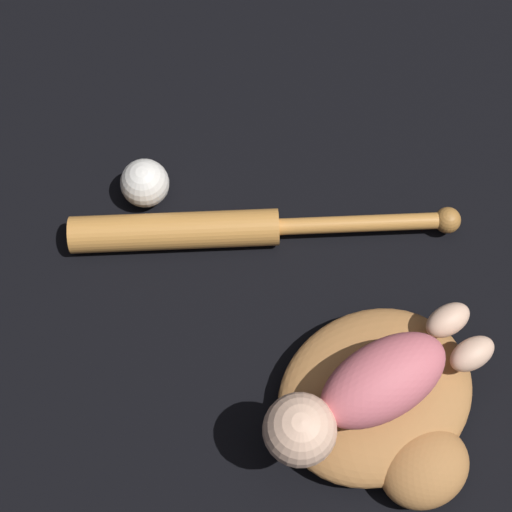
{
  "coord_description": "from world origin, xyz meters",
  "views": [
    {
      "loc": [
        0.22,
        0.16,
        1.19
      ],
      "look_at": [
        0.02,
        -0.28,
        0.07
      ],
      "focal_mm": 60.0,
      "sensor_mm": 36.0,
      "label": 1
    }
  ],
  "objects_px": {
    "baby_figure": "(364,392)",
    "baseball_bat": "(215,229)",
    "baseball": "(145,183)",
    "baseball_glove": "(383,407)"
  },
  "relations": [
    {
      "from": "baseball_glove",
      "to": "baseball",
      "type": "xyz_separation_m",
      "value": [
        0.18,
        -0.45,
        0.0
      ]
    },
    {
      "from": "baby_figure",
      "to": "baseball_bat",
      "type": "height_order",
      "value": "baby_figure"
    },
    {
      "from": "baseball_glove",
      "to": "baby_figure",
      "type": "xyz_separation_m",
      "value": [
        0.03,
        -0.02,
        0.08
      ]
    },
    {
      "from": "baby_figure",
      "to": "baseball",
      "type": "bearing_deg",
      "value": -71.8
    },
    {
      "from": "baby_figure",
      "to": "baseball_bat",
      "type": "bearing_deg",
      "value": -77.16
    },
    {
      "from": "baseball_bat",
      "to": "baseball",
      "type": "relative_size",
      "value": 7.45
    },
    {
      "from": "baseball_bat",
      "to": "baby_figure",
      "type": "bearing_deg",
      "value": 102.84
    },
    {
      "from": "baseball_glove",
      "to": "baby_figure",
      "type": "height_order",
      "value": "baby_figure"
    },
    {
      "from": "baby_figure",
      "to": "baseball_bat",
      "type": "xyz_separation_m",
      "value": [
        0.07,
        -0.33,
        -0.09
      ]
    },
    {
      "from": "baby_figure",
      "to": "baseball_bat",
      "type": "relative_size",
      "value": 0.61
    }
  ]
}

